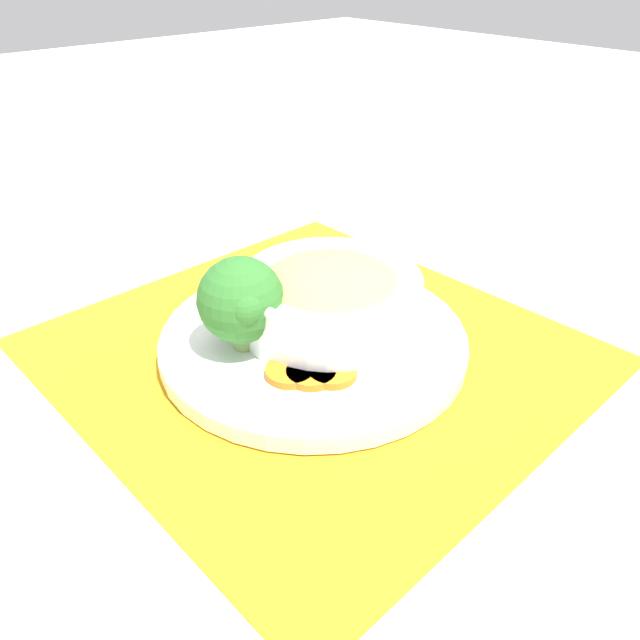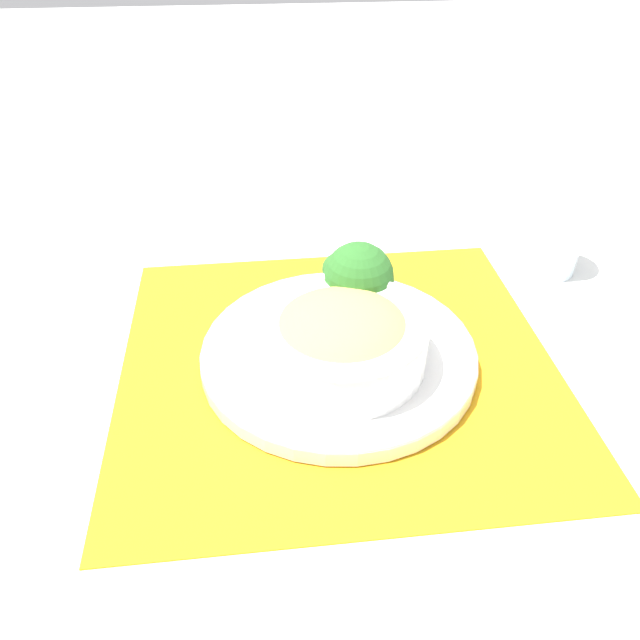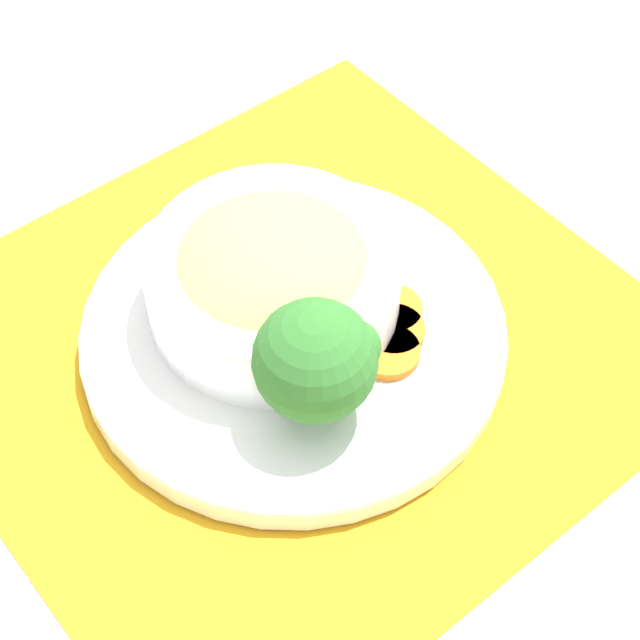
% 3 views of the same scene
% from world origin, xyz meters
% --- Properties ---
extents(ground_plane, '(4.00, 4.00, 0.00)m').
position_xyz_m(ground_plane, '(0.00, 0.00, 0.00)').
color(ground_plane, white).
extents(placemat, '(0.46, 0.44, 0.00)m').
position_xyz_m(placemat, '(0.00, 0.00, 0.00)').
color(placemat, orange).
rests_on(placemat, ground_plane).
extents(plate, '(0.29, 0.29, 0.02)m').
position_xyz_m(plate, '(0.00, 0.00, 0.02)').
color(plate, white).
rests_on(plate, placemat).
extents(bowl, '(0.17, 0.17, 0.07)m').
position_xyz_m(bowl, '(-0.00, -0.02, 0.05)').
color(bowl, white).
rests_on(bowl, plate).
extents(broccoli_floret, '(0.08, 0.08, 0.09)m').
position_xyz_m(broccoli_floret, '(0.03, 0.06, 0.07)').
color(broccoli_floret, '#84AD5B').
rests_on(broccoli_floret, plate).
extents(carrot_slice_near, '(0.04, 0.04, 0.01)m').
position_xyz_m(carrot_slice_near, '(-0.03, 0.06, 0.02)').
color(carrot_slice_near, orange).
rests_on(carrot_slice_near, plate).
extents(carrot_slice_middle, '(0.04, 0.04, 0.01)m').
position_xyz_m(carrot_slice_middle, '(-0.05, 0.05, 0.02)').
color(carrot_slice_middle, orange).
rests_on(carrot_slice_middle, plate).
extents(carrot_slice_far, '(0.04, 0.04, 0.01)m').
position_xyz_m(carrot_slice_far, '(-0.06, 0.03, 0.02)').
color(carrot_slice_far, orange).
rests_on(carrot_slice_far, plate).
extents(water_glass, '(0.07, 0.07, 0.10)m').
position_xyz_m(water_glass, '(0.29, 0.16, 0.04)').
color(water_glass, silver).
rests_on(water_glass, ground_plane).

